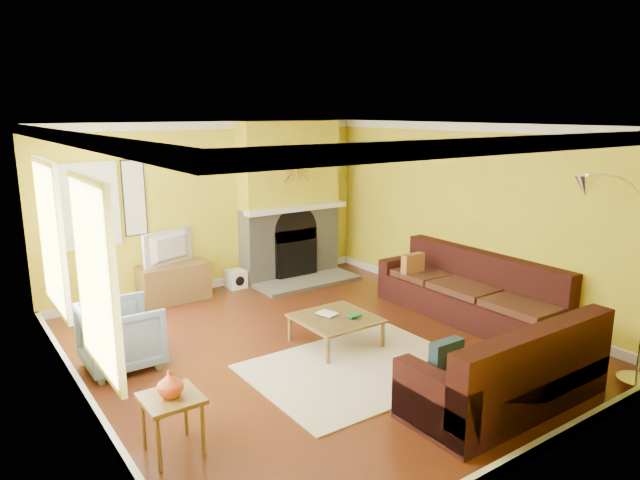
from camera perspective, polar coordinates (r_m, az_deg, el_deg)
floor at (r=7.25m, az=-0.22°, el=-10.58°), size 5.50×6.00×0.02m
ceiling at (r=6.65m, az=-0.24°, el=11.45°), size 5.50×6.00×0.02m
wall_back at (r=9.41m, az=-10.75°, el=3.32°), size 5.50×0.02×2.70m
wall_front at (r=4.77m, az=21.02°, el=-6.69°), size 5.50×0.02×2.70m
wall_left at (r=5.77m, az=-23.42°, el=-3.56°), size 0.02×6.00×2.70m
wall_right at (r=8.67m, az=14.95°, el=2.30°), size 0.02×6.00×2.70m
baseboard at (r=7.22m, az=-0.22°, el=-10.07°), size 5.50×6.00×0.12m
crown_molding at (r=6.66m, az=-0.23°, el=10.84°), size 5.50×6.00×0.12m
window_left_near at (r=6.99m, az=-25.44°, el=0.25°), size 0.06×1.22×1.72m
window_left_far at (r=5.17m, az=-21.75°, el=-3.51°), size 0.06×1.22×1.72m
window_back at (r=8.74m, az=-22.09°, el=3.20°), size 0.82×0.06×1.22m
wall_art at (r=8.90m, az=-18.06°, el=4.00°), size 0.34×0.04×1.14m
fireplace at (r=9.85m, az=-3.07°, el=3.95°), size 1.80×0.40×2.70m
mantel at (r=9.67m, az=-2.31°, el=3.19°), size 1.92×0.22×0.08m
hearth at (r=9.70m, az=-1.25°, el=-4.19°), size 1.80×0.70×0.06m
sunburst at (r=9.58m, az=-2.38°, el=7.32°), size 0.70×0.04×0.70m
rug at (r=6.66m, az=3.92°, el=-12.66°), size 2.40×1.80×0.02m
sectional_sofa at (r=7.21m, az=11.46°, el=-7.06°), size 3.14×3.71×0.90m
coffee_table at (r=7.22m, az=1.57°, el=-9.02°), size 0.93×0.93×0.37m
media_console at (r=9.06m, az=-14.40°, el=-4.13°), size 1.05×0.47×0.58m
tv at (r=8.92m, az=-14.60°, el=-0.76°), size 0.89×0.42×0.52m
subwoofer at (r=9.55m, az=-8.43°, el=-3.87°), size 0.30×0.30×0.30m
armchair at (r=6.94m, az=-19.23°, el=-8.98°), size 0.83×0.81×0.76m
side_table at (r=5.25m, az=-14.51°, el=-17.43°), size 0.48×0.48×0.52m
vase at (r=5.07m, az=-14.75°, el=-13.72°), size 0.22×0.22×0.23m
book at (r=7.15m, az=0.23°, el=-7.58°), size 0.25×0.29×0.02m
arc_lamp at (r=6.25m, az=27.58°, el=-4.55°), size 1.46×0.36×2.33m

